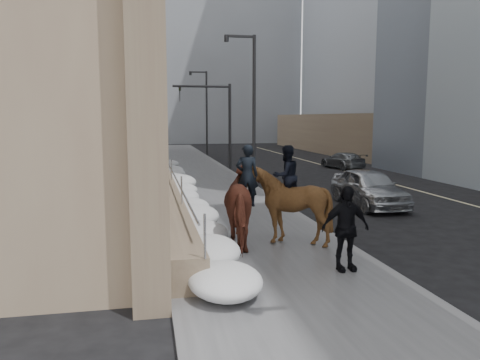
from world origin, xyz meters
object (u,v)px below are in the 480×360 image
pedestrian (345,228)px  car_grey (343,160)px  mounted_horse_right (286,201)px  mounted_horse_left (247,203)px  car_silver (369,187)px

pedestrian → car_grey: pedestrian is taller
mounted_horse_right → pedestrian: bearing=85.5°
mounted_horse_left → car_grey: bearing=-114.1°
mounted_horse_right → car_grey: size_ratio=0.68×
mounted_horse_right → car_silver: (5.16, 5.28, -0.53)m
mounted_horse_left → pedestrian: size_ratio=1.44×
mounted_horse_right → car_grey: bearing=-136.7°
pedestrian → mounted_horse_right: bearing=102.3°
mounted_horse_right → car_silver: bearing=-153.3°
mounted_horse_left → car_grey: (11.16, 18.97, -0.73)m
mounted_horse_left → mounted_horse_right: size_ratio=1.03×
mounted_horse_right → car_grey: (10.02, 18.96, -0.73)m
mounted_horse_left → car_silver: size_ratio=0.62×
mounted_horse_right → pedestrian: 2.62m
mounted_horse_right → car_silver: 7.41m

